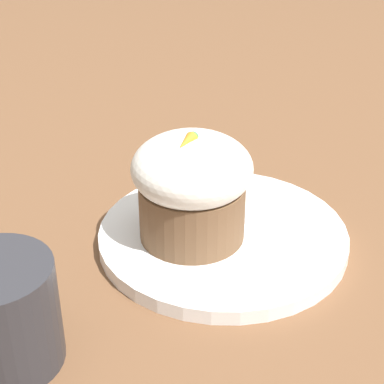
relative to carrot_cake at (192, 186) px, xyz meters
name	(u,v)px	position (x,y,z in m)	size (l,w,h in m)	color
ground_plane	(223,242)	(-0.02, 0.02, -0.06)	(4.00, 4.00, 0.00)	brown
dessert_plate	(223,236)	(-0.02, 0.02, -0.06)	(0.22, 0.22, 0.01)	white
carrot_cake	(192,186)	(0.00, 0.00, 0.00)	(0.10, 0.10, 0.10)	brown
spoon	(214,221)	(-0.02, 0.01, -0.05)	(0.10, 0.13, 0.01)	silver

